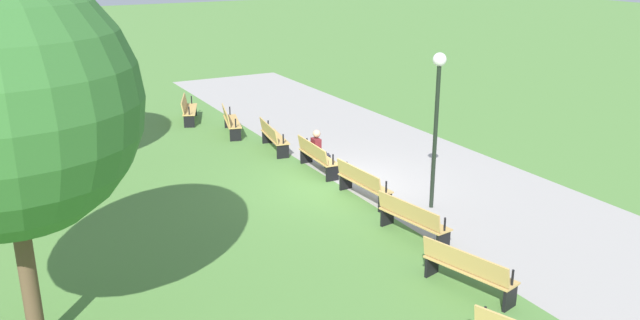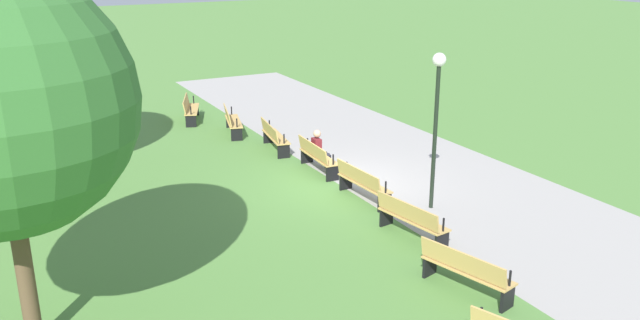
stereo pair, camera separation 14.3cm
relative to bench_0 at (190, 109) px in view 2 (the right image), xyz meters
The scene contains 11 objects.
ground_plane 8.58m from the bench_0, 10.70° to the left, with size 120.00×120.00×0.00m, color #54843D.
path_paving 9.40m from the bench_0, 26.29° to the left, with size 31.59×5.24×0.01m, color #A39E99.
bench_0 is the anchor object (origin of this frame).
bench_1 2.45m from the bench_0, 17.56° to the left, with size 1.90×0.92×0.89m.
bench_2 4.90m from the bench_0, 14.64° to the left, with size 1.89×0.75×0.89m.
bench_3 7.34m from the bench_0, 11.71° to the left, with size 1.86×0.57×0.89m.
bench_4 9.76m from the bench_0, ahead, with size 1.86×0.57×0.89m.
bench_5 12.15m from the bench_0, ahead, with size 1.89×0.75×0.89m.
bench_6 14.51m from the bench_0, ahead, with size 1.90×0.92×0.89m.
person_seated 7.24m from the bench_0, 13.09° to the left, with size 0.34×0.53×1.20m.
lamp_post 11.41m from the bench_0, 14.15° to the left, with size 0.32×0.32×3.82m.
Camera 2 is at (14.24, -8.21, 6.12)m, focal length 36.40 mm.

